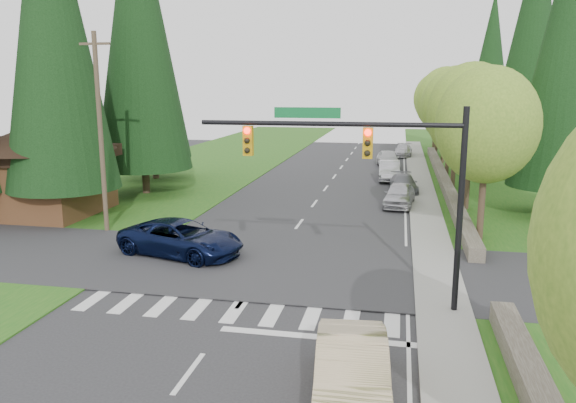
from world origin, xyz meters
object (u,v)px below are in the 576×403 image
(parked_car_c, at_px, (389,171))
(parked_car_e, at_px, (403,151))
(sedan_champagne, at_px, (352,375))
(parked_car_b, at_px, (404,184))
(parked_car_a, at_px, (399,195))
(parked_car_d, at_px, (388,159))
(suv_navy, at_px, (181,238))

(parked_car_c, bearing_deg, parked_car_e, 83.87)
(sedan_champagne, relative_size, parked_car_b, 1.14)
(sedan_champagne, distance_m, parked_car_e, 48.42)
(sedan_champagne, bearing_deg, parked_car_b, 81.88)
(parked_car_a, xyz_separation_m, parked_car_d, (-1.12, 17.29, 0.04))
(sedan_champagne, xyz_separation_m, parked_car_d, (-0.12, 40.17, -0.03))
(suv_navy, bearing_deg, parked_car_d, -0.14)
(parked_car_a, relative_size, parked_car_e, 0.99)
(sedan_champagne, height_order, suv_navy, sedan_champagne)
(sedan_champagne, height_order, parked_car_e, sedan_champagne)
(parked_car_b, height_order, parked_car_e, parked_car_e)
(parked_car_b, bearing_deg, parked_car_a, -99.31)
(suv_navy, bearing_deg, sedan_champagne, -125.73)
(parked_car_a, distance_m, parked_car_b, 4.88)
(suv_navy, distance_m, parked_car_a, 15.56)
(suv_navy, distance_m, parked_car_d, 30.81)
(parked_car_a, relative_size, parked_car_c, 0.93)
(parked_car_a, xyz_separation_m, parked_car_c, (-0.83, 9.81, 0.03))
(suv_navy, distance_m, parked_car_e, 39.13)
(parked_car_e, bearing_deg, parked_car_d, -97.14)
(sedan_champagne, bearing_deg, suv_navy, 123.27)
(parked_car_c, bearing_deg, parked_car_d, 90.10)
(parked_car_c, relative_size, parked_car_e, 1.06)
(parked_car_c, relative_size, parked_car_d, 1.02)
(parked_car_c, height_order, parked_car_e, parked_car_c)
(parked_car_b, xyz_separation_m, parked_car_c, (-1.12, 4.94, 0.14))
(sedan_champagne, relative_size, parked_car_c, 1.05)
(parked_car_a, bearing_deg, suv_navy, -121.81)
(suv_navy, height_order, parked_car_b, suv_navy)
(parked_car_b, distance_m, parked_car_c, 5.07)
(suv_navy, xyz_separation_m, parked_car_b, (9.71, 17.25, -0.17))
(sedan_champagne, bearing_deg, parked_car_a, 82.02)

